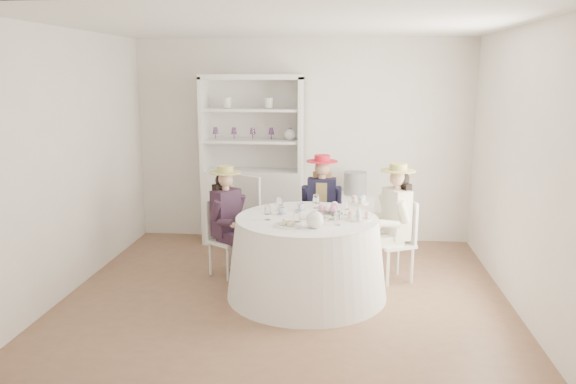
# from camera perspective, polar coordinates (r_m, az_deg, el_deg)

# --- Properties ---
(ground) EXTENTS (4.50, 4.50, 0.00)m
(ground) POSITION_cam_1_polar(r_m,az_deg,el_deg) (5.99, -0.10, -10.07)
(ground) COLOR brown
(ground) RESTS_ON ground
(ceiling) EXTENTS (4.50, 4.50, 0.00)m
(ceiling) POSITION_cam_1_polar(r_m,az_deg,el_deg) (5.57, -0.11, 16.63)
(ceiling) COLOR white
(ceiling) RESTS_ON wall_back
(wall_back) EXTENTS (4.50, 0.00, 4.50)m
(wall_back) POSITION_cam_1_polar(r_m,az_deg,el_deg) (7.60, 1.46, 5.19)
(wall_back) COLOR silver
(wall_back) RESTS_ON ground
(wall_front) EXTENTS (4.50, 0.00, 4.50)m
(wall_front) POSITION_cam_1_polar(r_m,az_deg,el_deg) (3.68, -3.31, -2.20)
(wall_front) COLOR silver
(wall_front) RESTS_ON ground
(wall_left) EXTENTS (0.00, 4.50, 4.50)m
(wall_left) POSITION_cam_1_polar(r_m,az_deg,el_deg) (6.27, -21.06, 2.93)
(wall_left) COLOR silver
(wall_left) RESTS_ON ground
(wall_right) EXTENTS (0.00, 4.50, 4.50)m
(wall_right) POSITION_cam_1_polar(r_m,az_deg,el_deg) (5.84, 22.45, 2.21)
(wall_right) COLOR silver
(wall_right) RESTS_ON ground
(tea_table) EXTENTS (1.64, 1.64, 0.83)m
(tea_table) POSITION_cam_1_polar(r_m,az_deg,el_deg) (5.78, 1.91, -6.58)
(tea_table) COLOR white
(tea_table) RESTS_ON ground
(hutch) EXTENTS (1.42, 0.75, 2.23)m
(hutch) POSITION_cam_1_polar(r_m,az_deg,el_deg) (7.53, -3.51, 0.82)
(hutch) COLOR silver
(hutch) RESTS_ON ground
(side_table) EXTENTS (0.49, 0.49, 0.71)m
(side_table) POSITION_cam_1_polar(r_m,az_deg,el_deg) (7.43, 6.74, -2.88)
(side_table) COLOR silver
(side_table) RESTS_ON ground
(hatbox) EXTENTS (0.31, 0.31, 0.29)m
(hatbox) POSITION_cam_1_polar(r_m,az_deg,el_deg) (7.32, 6.84, 0.89)
(hatbox) COLOR black
(hatbox) RESTS_ON side_table
(guest_left) EXTENTS (0.54, 0.51, 1.25)m
(guest_left) POSITION_cam_1_polar(r_m,az_deg,el_deg) (6.29, -6.17, -2.30)
(guest_left) COLOR silver
(guest_left) RESTS_ON ground
(guest_mid) EXTENTS (0.47, 0.49, 1.31)m
(guest_mid) POSITION_cam_1_polar(r_m,az_deg,el_deg) (6.68, 3.43, -1.08)
(guest_mid) COLOR silver
(guest_mid) RESTS_ON ground
(guest_right) EXTENTS (0.55, 0.50, 1.31)m
(guest_right) POSITION_cam_1_polar(r_m,az_deg,el_deg) (6.18, 10.77, -2.39)
(guest_right) COLOR silver
(guest_right) RESTS_ON ground
(spare_chair) EXTENTS (0.60, 0.60, 1.06)m
(spare_chair) POSITION_cam_1_polar(r_m,az_deg,el_deg) (6.87, -3.53, -2.21)
(spare_chair) COLOR silver
(spare_chair) RESTS_ON ground
(teacup_a) EXTENTS (0.10, 0.10, 0.07)m
(teacup_a) POSITION_cam_1_polar(r_m,az_deg,el_deg) (5.77, -0.67, -1.96)
(teacup_a) COLOR white
(teacup_a) RESTS_ON tea_table
(teacup_b) EXTENTS (0.08, 0.08, 0.07)m
(teacup_b) POSITION_cam_1_polar(r_m,az_deg,el_deg) (5.91, 1.30, -1.59)
(teacup_b) COLOR white
(teacup_b) RESTS_ON tea_table
(teacup_c) EXTENTS (0.10, 0.10, 0.07)m
(teacup_c) POSITION_cam_1_polar(r_m,az_deg,el_deg) (5.70, 4.65, -2.17)
(teacup_c) COLOR white
(teacup_c) RESTS_ON tea_table
(flower_bowl) EXTENTS (0.21, 0.21, 0.05)m
(flower_bowl) POSITION_cam_1_polar(r_m,az_deg,el_deg) (5.63, 4.29, -2.45)
(flower_bowl) COLOR white
(flower_bowl) RESTS_ON tea_table
(flower_arrangement) EXTENTS (0.19, 0.20, 0.07)m
(flower_arrangement) POSITION_cam_1_polar(r_m,az_deg,el_deg) (5.63, 4.14, -1.70)
(flower_arrangement) COLOR pink
(flower_arrangement) RESTS_ON tea_table
(table_teapot) EXTENTS (0.24, 0.17, 0.18)m
(table_teapot) POSITION_cam_1_polar(r_m,az_deg,el_deg) (5.27, 2.79, -2.85)
(table_teapot) COLOR white
(table_teapot) RESTS_ON tea_table
(sandwich_plate) EXTENTS (0.27, 0.27, 0.06)m
(sandwich_plate) POSITION_cam_1_polar(r_m,az_deg,el_deg) (5.35, -0.00, -3.30)
(sandwich_plate) COLOR white
(sandwich_plate) RESTS_ON tea_table
(cupcake_stand) EXTENTS (0.25, 0.25, 0.24)m
(cupcake_stand) POSITION_cam_1_polar(r_m,az_deg,el_deg) (5.60, 7.21, -1.92)
(cupcake_stand) COLOR white
(cupcake_stand) RESTS_ON tea_table
(stemware_set) EXTENTS (0.84, 0.88, 0.15)m
(stemware_set) POSITION_cam_1_polar(r_m,az_deg,el_deg) (5.64, 1.95, -1.86)
(stemware_set) COLOR white
(stemware_set) RESTS_ON tea_table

